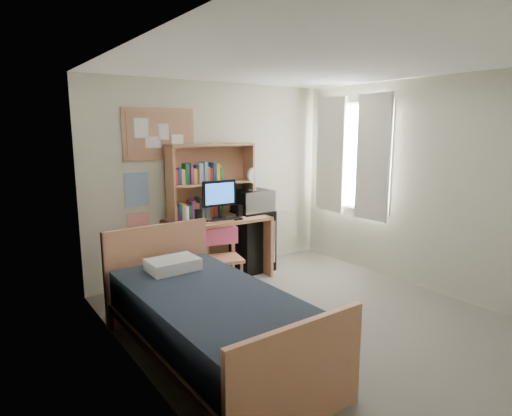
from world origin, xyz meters
TOP-DOWN VIEW (x-y plane):
  - floor at (0.00, 0.00)m, footprint 3.60×4.20m
  - ceiling at (0.00, 0.00)m, footprint 3.60×4.20m
  - wall_back at (0.00, 2.10)m, footprint 3.60×0.04m
  - wall_left at (-1.80, 0.00)m, footprint 0.04×4.20m
  - wall_right at (1.80, 0.00)m, footprint 0.04×4.20m
  - window_unit at (1.75, 1.20)m, footprint 0.10×1.40m
  - curtain_left at (1.72, 0.80)m, footprint 0.04×0.55m
  - curtain_right at (1.72, 1.60)m, footprint 0.04×0.55m
  - bulletin_board at (-0.78, 2.08)m, footprint 0.94×0.03m
  - poster_wave at (-1.10, 2.09)m, footprint 0.30×0.01m
  - poster_japan at (-1.10, 2.09)m, footprint 0.28×0.01m
  - desk at (-0.16, 1.75)m, footprint 1.36×0.72m
  - desk_chair at (-0.33, 1.30)m, footprint 0.52×0.52m
  - mini_fridge at (0.44, 1.83)m, footprint 0.51×0.51m
  - bed at (-1.23, 0.02)m, footprint 1.14×2.23m
  - hutch at (-0.16, 1.90)m, footprint 1.19×0.34m
  - monitor at (-0.16, 1.69)m, footprint 0.47×0.05m
  - keyboard at (-0.17, 1.55)m, footprint 0.46×0.16m
  - speaker_left at (-0.46, 1.70)m, footprint 0.07×0.07m
  - speaker_right at (0.14, 1.67)m, footprint 0.07×0.07m
  - water_bottle at (-0.65, 1.67)m, footprint 0.07×0.07m
  - hoodie at (-0.28, 1.49)m, footprint 0.46×0.23m
  - microwave at (0.44, 1.81)m, footprint 0.51×0.39m
  - desk_fan at (0.44, 1.81)m, footprint 0.24×0.24m
  - pillow at (-1.24, 0.77)m, footprint 0.49×0.35m

SIDE VIEW (x-z plane):
  - floor at x=0.00m, z-range -0.02..0.00m
  - bed at x=-1.23m, z-range 0.00..0.61m
  - desk at x=-0.16m, z-range 0.00..0.83m
  - mini_fridge at x=0.44m, z-range 0.00..0.86m
  - desk_chair at x=-0.33m, z-range 0.00..0.86m
  - pillow at x=-1.24m, z-range 0.61..0.72m
  - hoodie at x=-0.28m, z-range 0.56..0.78m
  - poster_japan at x=-1.10m, z-range 0.60..0.96m
  - keyboard at x=-0.17m, z-range 0.83..0.86m
  - speaker_right at x=0.14m, z-range 0.83..0.99m
  - speaker_left at x=-0.46m, z-range 0.83..0.99m
  - water_bottle at x=-0.65m, z-range 0.83..1.05m
  - microwave at x=0.44m, z-range 0.86..1.15m
  - monitor at x=-0.16m, z-range 0.83..1.33m
  - poster_wave at x=-1.10m, z-range 1.04..1.46m
  - desk_fan at x=0.44m, z-range 1.15..1.44m
  - wall_back at x=0.00m, z-range 0.00..2.60m
  - wall_left at x=-1.80m, z-range 0.00..2.60m
  - wall_right at x=1.80m, z-range 0.00..2.60m
  - hutch at x=-0.16m, z-range 0.83..1.80m
  - window_unit at x=1.75m, z-range 0.75..2.45m
  - curtain_left at x=1.72m, z-range 0.75..2.45m
  - curtain_right at x=1.72m, z-range 0.75..2.45m
  - bulletin_board at x=-0.78m, z-range 1.60..2.24m
  - ceiling at x=0.00m, z-range 2.59..2.61m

